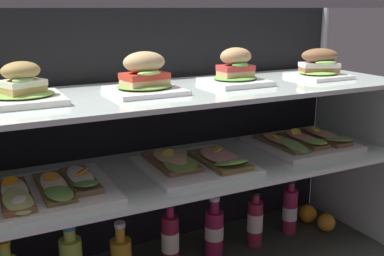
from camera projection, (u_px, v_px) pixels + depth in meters
The scene contains 18 objects.
case_frame at pixel (170, 127), 1.64m from camera, with size 1.54×0.51×0.96m.
riser_lower_tier at pixel (192, 221), 1.57m from camera, with size 1.48×0.45×0.37m.
shelf_lower_glass at pixel (192, 168), 1.52m from camera, with size 1.50×0.46×0.01m, color silver.
riser_upper_tier at pixel (192, 130), 1.49m from camera, with size 1.48×0.45×0.24m.
shelf_upper_glass at pixel (192, 91), 1.45m from camera, with size 1.50×0.46×0.01m, color silver.
plated_roll_sandwich_near_left_corner at pixel (22, 89), 1.22m from camera, with size 0.21×0.21×0.11m.
plated_roll_sandwich_center at pixel (145, 78), 1.36m from camera, with size 0.21×0.21×0.12m.
plated_roll_sandwich_right_of_center at pixel (235, 72), 1.51m from camera, with size 0.19×0.19×0.12m.
plated_roll_sandwich_near_right_corner at pixel (319, 67), 1.66m from camera, with size 0.18×0.18×0.11m.
open_sandwich_tray_near_right_corner at pixel (50, 189), 1.27m from camera, with size 0.34×0.33×0.06m.
open_sandwich_tray_mid_right at pixel (196, 162), 1.49m from camera, with size 0.34×0.33×0.06m.
open_sandwich_tray_center at pixel (303, 142), 1.72m from camera, with size 0.34×0.33×0.06m.
juice_bottle_front_left_end at pixel (170, 241), 1.60m from camera, with size 0.06×0.06×0.24m.
juice_bottle_near_post at pixel (214, 231), 1.68m from camera, with size 0.07×0.07×0.23m.
juice_bottle_back_center at pixel (255, 222), 1.76m from camera, with size 0.06×0.06×0.22m.
juice_bottle_back_right at pixel (290, 210), 1.85m from camera, with size 0.06×0.06×0.23m.
orange_fruit_beside_bottles at pixel (308, 214), 1.95m from camera, with size 0.08×0.08×0.08m, color orange.
orange_fruit_near_left_post at pixel (327, 223), 1.87m from camera, with size 0.07×0.07×0.07m, color orange.
Camera 1 is at (-0.65, -1.28, 0.93)m, focal length 42.99 mm.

